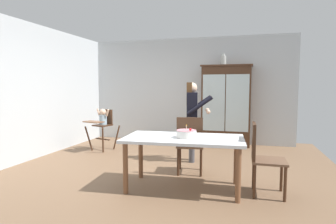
{
  "coord_description": "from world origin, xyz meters",
  "views": [
    {
      "loc": [
        1.48,
        -4.57,
        1.45
      ],
      "look_at": [
        -0.0,
        0.7,
        0.95
      ],
      "focal_mm": 29.78,
      "sensor_mm": 36.0,
      "label": 1
    }
  ],
  "objects_px": {
    "dining_table": "(184,144)",
    "birthday_cake": "(186,134)",
    "china_cabinet": "(226,105)",
    "dining_chair_far_side": "(190,141)",
    "dining_chair_right_end": "(261,154)",
    "high_chair_with_toddler": "(103,122)",
    "ceramic_vase": "(223,60)",
    "adult_person": "(192,112)"
  },
  "relations": [
    {
      "from": "dining_table",
      "to": "birthday_cake",
      "type": "relative_size",
      "value": 6.13
    },
    {
      "from": "china_cabinet",
      "to": "dining_chair_far_side",
      "type": "relative_size",
      "value": 2.05
    },
    {
      "from": "dining_chair_right_end",
      "to": "china_cabinet",
      "type": "bearing_deg",
      "value": 12.31
    },
    {
      "from": "high_chair_with_toddler",
      "to": "dining_chair_right_end",
      "type": "relative_size",
      "value": 0.99
    },
    {
      "from": "china_cabinet",
      "to": "birthday_cake",
      "type": "distance_m",
      "value": 3.21
    },
    {
      "from": "china_cabinet",
      "to": "ceramic_vase",
      "type": "relative_size",
      "value": 7.3
    },
    {
      "from": "birthday_cake",
      "to": "dining_chair_far_side",
      "type": "height_order",
      "value": "dining_chair_far_side"
    },
    {
      "from": "dining_chair_far_side",
      "to": "dining_chair_right_end",
      "type": "height_order",
      "value": "same"
    },
    {
      "from": "ceramic_vase",
      "to": "high_chair_with_toddler",
      "type": "relative_size",
      "value": 0.28
    },
    {
      "from": "ceramic_vase",
      "to": "adult_person",
      "type": "height_order",
      "value": "ceramic_vase"
    },
    {
      "from": "dining_table",
      "to": "dining_chair_far_side",
      "type": "height_order",
      "value": "dining_chair_far_side"
    },
    {
      "from": "high_chair_with_toddler",
      "to": "birthday_cake",
      "type": "height_order",
      "value": "high_chair_with_toddler"
    },
    {
      "from": "china_cabinet",
      "to": "ceramic_vase",
      "type": "bearing_deg",
      "value": 177.23
    },
    {
      "from": "dining_chair_far_side",
      "to": "china_cabinet",
      "type": "bearing_deg",
      "value": -107.48
    },
    {
      "from": "dining_table",
      "to": "dining_chair_right_end",
      "type": "relative_size",
      "value": 1.79
    },
    {
      "from": "ceramic_vase",
      "to": "dining_chair_right_end",
      "type": "distance_m",
      "value": 3.53
    },
    {
      "from": "dining_table",
      "to": "china_cabinet",
      "type": "bearing_deg",
      "value": 83.54
    },
    {
      "from": "adult_person",
      "to": "dining_chair_right_end",
      "type": "height_order",
      "value": "adult_person"
    },
    {
      "from": "ceramic_vase",
      "to": "high_chair_with_toddler",
      "type": "bearing_deg",
      "value": -153.64
    },
    {
      "from": "ceramic_vase",
      "to": "high_chair_with_toddler",
      "type": "xyz_separation_m",
      "value": [
        -2.59,
        -1.28,
        -1.44
      ]
    },
    {
      "from": "china_cabinet",
      "to": "birthday_cake",
      "type": "bearing_deg",
      "value": -95.59
    },
    {
      "from": "adult_person",
      "to": "ceramic_vase",
      "type": "bearing_deg",
      "value": -24.99
    },
    {
      "from": "ceramic_vase",
      "to": "birthday_cake",
      "type": "relative_size",
      "value": 0.96
    },
    {
      "from": "china_cabinet",
      "to": "dining_table",
      "type": "distance_m",
      "value": 3.2
    },
    {
      "from": "adult_person",
      "to": "birthday_cake",
      "type": "height_order",
      "value": "adult_person"
    },
    {
      "from": "ceramic_vase",
      "to": "dining_chair_far_side",
      "type": "xyz_separation_m",
      "value": [
        -0.32,
        -2.51,
        -1.53
      ]
    },
    {
      "from": "china_cabinet",
      "to": "dining_chair_far_side",
      "type": "distance_m",
      "value": 2.57
    },
    {
      "from": "dining_chair_right_end",
      "to": "ceramic_vase",
      "type": "bearing_deg",
      "value": 13.66
    },
    {
      "from": "high_chair_with_toddler",
      "to": "adult_person",
      "type": "distance_m",
      "value": 2.21
    },
    {
      "from": "high_chair_with_toddler",
      "to": "adult_person",
      "type": "relative_size",
      "value": 0.62
    },
    {
      "from": "high_chair_with_toddler",
      "to": "dining_chair_right_end",
      "type": "xyz_separation_m",
      "value": [
        3.35,
        -1.8,
        -0.1
      ]
    },
    {
      "from": "high_chair_with_toddler",
      "to": "china_cabinet",
      "type": "bearing_deg",
      "value": 41.43
    },
    {
      "from": "dining_table",
      "to": "dining_chair_far_side",
      "type": "bearing_deg",
      "value": 93.37
    },
    {
      "from": "adult_person",
      "to": "dining_chair_right_end",
      "type": "distance_m",
      "value": 1.89
    },
    {
      "from": "high_chair_with_toddler",
      "to": "birthday_cake",
      "type": "xyz_separation_m",
      "value": [
        2.35,
        -1.91,
        0.14
      ]
    },
    {
      "from": "china_cabinet",
      "to": "high_chair_with_toddler",
      "type": "height_order",
      "value": "china_cabinet"
    },
    {
      "from": "ceramic_vase",
      "to": "dining_table",
      "type": "height_order",
      "value": "ceramic_vase"
    },
    {
      "from": "birthday_cake",
      "to": "china_cabinet",
      "type": "bearing_deg",
      "value": 84.41
    },
    {
      "from": "adult_person",
      "to": "china_cabinet",
      "type": "bearing_deg",
      "value": -27.47
    },
    {
      "from": "high_chair_with_toddler",
      "to": "birthday_cake",
      "type": "relative_size",
      "value": 3.39
    },
    {
      "from": "ceramic_vase",
      "to": "birthday_cake",
      "type": "xyz_separation_m",
      "value": [
        -0.23,
        -3.19,
        -1.3
      ]
    },
    {
      "from": "high_chair_with_toddler",
      "to": "dining_table",
      "type": "bearing_deg",
      "value": -23.37
    }
  ]
}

